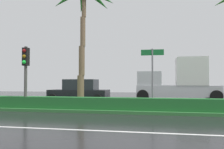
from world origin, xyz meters
TOP-DOWN VIEW (x-y plane):
  - ground_plane at (0.00, 9.00)m, footprint 90.00×42.00m
  - near_lane_divider_stripe at (0.00, 2.00)m, footprint 81.00×0.14m
  - median_strip at (0.00, 8.00)m, footprint 85.50×4.00m
  - median_hedge at (0.00, 6.60)m, footprint 76.50×0.70m
  - palm_tree_mid_left at (-4.52, 8.62)m, footprint 3.99×3.95m
  - traffic_signal_median_left at (-7.04, 6.38)m, footprint 0.28×0.43m
  - street_name_sign at (-0.35, 6.50)m, footprint 1.10×0.08m
  - car_in_traffic_leading at (-5.83, 11.71)m, footprint 4.30×2.02m
  - box_truck_lead at (1.39, 14.94)m, footprint 6.40×2.64m

SIDE VIEW (x-z plane):
  - ground_plane at x=0.00m, z-range -0.10..0.00m
  - near_lane_divider_stripe at x=0.00m, z-range 0.00..0.01m
  - median_strip at x=0.00m, z-range 0.00..0.15m
  - median_hedge at x=0.00m, z-range 0.15..0.75m
  - car_in_traffic_leading at x=-5.83m, z-range -0.03..1.69m
  - box_truck_lead at x=1.39m, z-range -0.18..3.28m
  - street_name_sign at x=-0.35m, z-range 0.58..3.58m
  - traffic_signal_median_left at x=-7.04m, z-range 0.77..4.05m
  - palm_tree_mid_left at x=-4.52m, z-range 2.52..10.16m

